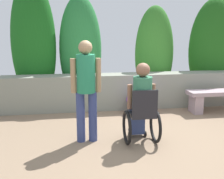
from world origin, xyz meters
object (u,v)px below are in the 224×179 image
(person_in_wheelchair, at_px, (141,106))
(flower_pot_purple_near, at_px, (140,101))
(person_standing_companion, at_px, (86,85))
(stone_bench, at_px, (223,97))

(person_in_wheelchair, distance_m, flower_pot_purple_near, 1.69)
(person_in_wheelchair, bearing_deg, person_standing_companion, 169.17)
(stone_bench, relative_size, person_standing_companion, 0.98)
(person_in_wheelchair, height_order, person_standing_companion, person_standing_companion)
(person_standing_companion, height_order, flower_pot_purple_near, person_standing_companion)
(flower_pot_purple_near, bearing_deg, person_standing_companion, -131.83)
(stone_bench, distance_m, person_standing_companion, 3.44)
(stone_bench, xyz_separation_m, person_in_wheelchair, (-2.28, -1.41, 0.29))
(stone_bench, distance_m, flower_pot_purple_near, 1.89)
(stone_bench, bearing_deg, flower_pot_purple_near, 173.54)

